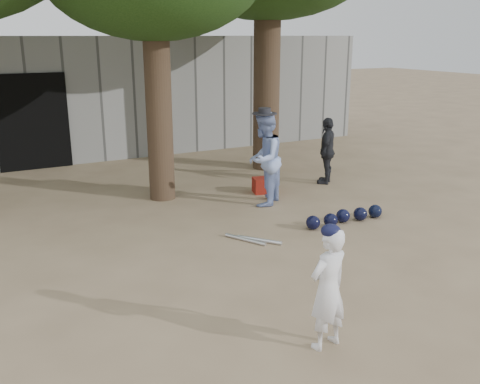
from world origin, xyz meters
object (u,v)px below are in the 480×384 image
boy_player (328,289)px  spectator_dark (327,151)px  red_bag (264,185)px  spectator_blue (264,159)px

boy_player → spectator_dark: 6.28m
boy_player → red_bag: boy_player is taller
boy_player → spectator_dark: (3.75, 5.04, 0.06)m
spectator_blue → spectator_dark: size_ratio=1.23×
spectator_dark → red_bag: (-1.53, -0.02, -0.55)m
boy_player → spectator_blue: bearing=-122.6°
boy_player → spectator_blue: (1.82, 4.37, 0.22)m
boy_player → spectator_blue: spectator_blue is taller
spectator_blue → red_bag: bearing=-162.8°
spectator_dark → red_bag: bearing=-41.5°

